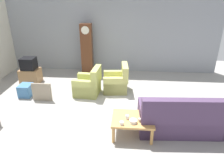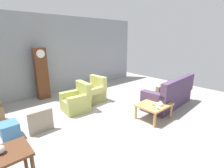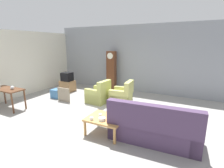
% 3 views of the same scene
% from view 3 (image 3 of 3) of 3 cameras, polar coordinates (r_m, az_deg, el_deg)
% --- Properties ---
extents(ground_plane, '(10.40, 10.40, 0.00)m').
position_cam_3_polar(ground_plane, '(5.59, -6.17, -11.07)').
color(ground_plane, '#999691').
extents(garage_door_wall, '(8.40, 0.16, 3.20)m').
position_cam_3_polar(garage_door_wall, '(8.36, 7.15, 8.52)').
color(garage_door_wall, gray).
rests_on(garage_door_wall, ground_plane).
extents(pegboard_wall_left, '(0.12, 6.40, 2.88)m').
position_cam_3_polar(pegboard_wall_left, '(8.44, -29.69, 5.81)').
color(pegboard_wall_left, silver).
rests_on(pegboard_wall_left, ground_plane).
extents(couch_floral, '(2.15, 1.00, 1.04)m').
position_cam_3_polar(couch_floral, '(4.27, 13.85, -14.30)').
color(couch_floral, '#4C3856').
rests_on(couch_floral, ground_plane).
extents(armchair_olive_near, '(0.85, 0.82, 0.92)m').
position_cam_3_polar(armchair_olive_near, '(6.77, -4.54, -3.81)').
color(armchair_olive_near, tan).
rests_on(armchair_olive_near, ground_plane).
extents(armchair_olive_far, '(0.86, 0.83, 0.92)m').
position_cam_3_polar(armchair_olive_far, '(6.66, 3.51, -4.09)').
color(armchair_olive_far, tan).
rests_on(armchair_olive_far, ground_plane).
extents(coffee_table_wood, '(0.96, 0.76, 0.45)m').
position_cam_3_polar(coffee_table_wood, '(4.47, -2.27, -12.12)').
color(coffee_table_wood, tan).
rests_on(coffee_table_wood, ground_plane).
extents(console_table_dark, '(1.30, 0.56, 0.75)m').
position_cam_3_polar(console_table_dark, '(7.15, -32.15, -2.16)').
color(console_table_dark, '#56331E').
rests_on(console_table_dark, ground_plane).
extents(grandfather_clock, '(0.44, 0.30, 1.97)m').
position_cam_3_polar(grandfather_clock, '(8.39, -0.20, 4.45)').
color(grandfather_clock, '#562D19').
rests_on(grandfather_clock, ground_plane).
extents(tv_stand_cabinet, '(0.68, 0.52, 0.52)m').
position_cam_3_polar(tv_stand_cabinet, '(8.68, -14.89, -0.63)').
color(tv_stand_cabinet, '#997047').
rests_on(tv_stand_cabinet, ground_plane).
extents(tv_crt, '(0.48, 0.44, 0.42)m').
position_cam_3_polar(tv_crt, '(8.58, -15.08, 2.43)').
color(tv_crt, black).
rests_on(tv_crt, tv_stand_cabinet).
extents(framed_picture_leaning, '(0.60, 0.05, 0.58)m').
position_cam_3_polar(framed_picture_leaning, '(7.13, -16.14, -3.56)').
color(framed_picture_leaning, gray).
rests_on(framed_picture_leaning, ground_plane).
extents(storage_box_blue, '(0.38, 0.44, 0.38)m').
position_cam_3_polar(storage_box_blue, '(7.78, -18.25, -3.02)').
color(storage_box_blue, teal).
rests_on(storage_box_blue, ground_plane).
extents(glass_dome_cloche, '(0.12, 0.12, 0.12)m').
position_cam_3_polar(glass_dome_cloche, '(6.88, -30.88, -1.06)').
color(glass_dome_cloche, silver).
rests_on(glass_dome_cloche, console_table_dark).
extents(cup_white_porcelain, '(0.09, 0.09, 0.07)m').
position_cam_3_polar(cup_white_porcelain, '(4.34, -6.97, -11.59)').
color(cup_white_porcelain, white).
rests_on(cup_white_porcelain, coffee_table_wood).
extents(cup_blue_rimmed, '(0.08, 0.08, 0.09)m').
position_cam_3_polar(cup_blue_rimmed, '(4.46, -4.00, -10.67)').
color(cup_blue_rimmed, silver).
rests_on(cup_blue_rimmed, coffee_table_wood).
extents(cup_cream_tall, '(0.07, 0.07, 0.07)m').
position_cam_3_polar(cup_cream_tall, '(4.27, -1.20, -11.89)').
color(cup_cream_tall, beige).
rests_on(cup_cream_tall, coffee_table_wood).
extents(bowl_white_stacked, '(0.17, 0.17, 0.08)m').
position_cam_3_polar(bowl_white_stacked, '(4.28, -3.40, -11.83)').
color(bowl_white_stacked, white).
rests_on(bowl_white_stacked, coffee_table_wood).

